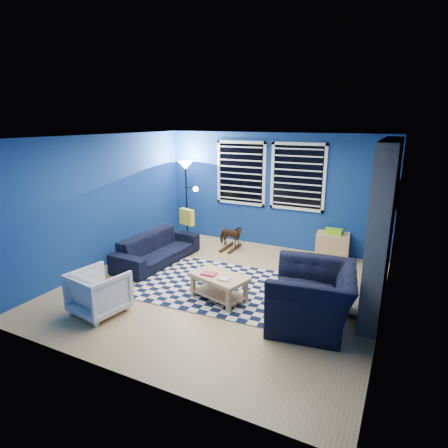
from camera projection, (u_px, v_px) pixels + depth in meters
name	position (u px, v px, depth m)	size (l,w,h in m)	color
floor	(221.00, 288.00, 6.35)	(5.00, 5.00, 0.00)	tan
ceiling	(221.00, 137.00, 5.68)	(5.00, 5.00, 0.00)	white
wall_back	(273.00, 191.00, 8.17)	(5.00, 5.00, 0.00)	navy
wall_left	(104.00, 202.00, 7.08)	(5.00, 5.00, 0.00)	navy
wall_right	(390.00, 237.00, 4.94)	(5.00, 5.00, 0.00)	navy
fireplace	(381.00, 230.00, 5.45)	(0.65, 2.00, 2.50)	gray
window_left	(241.00, 173.00, 8.37)	(1.17, 0.06, 1.42)	black
window_right	(298.00, 177.00, 7.81)	(1.17, 0.06, 1.42)	black
tv	(394.00, 199.00, 6.65)	(0.07, 1.00, 0.58)	black
rug	(215.00, 285.00, 6.44)	(2.50, 2.00, 0.02)	black
sofa	(157.00, 248.00, 7.43)	(0.77, 1.96, 0.57)	black
armchair_big	(312.00, 296.00, 5.13)	(1.11, 1.27, 0.82)	black
armchair_bent	(99.00, 292.00, 5.45)	(0.70, 0.72, 0.66)	gray
rocking_horse	(231.00, 236.00, 8.16)	(0.57, 0.26, 0.48)	#412A15
coffee_table	(219.00, 282.00, 5.83)	(1.00, 0.74, 0.45)	#D9AD7A
cabinet	(332.00, 246.00, 7.62)	(0.69, 0.50, 0.63)	#D9AD7A
floor_lamp	(186.00, 176.00, 8.62)	(0.50, 0.31, 1.83)	black
throw_pillow	(187.00, 217.00, 8.02)	(0.36, 0.11, 0.35)	yellow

